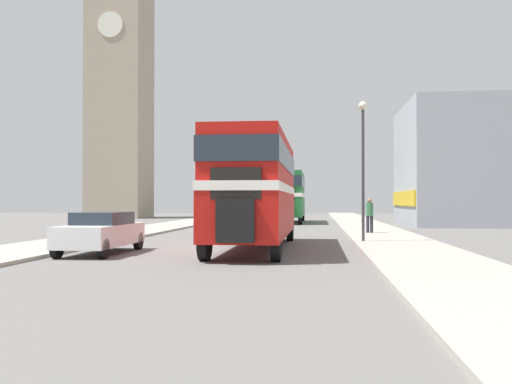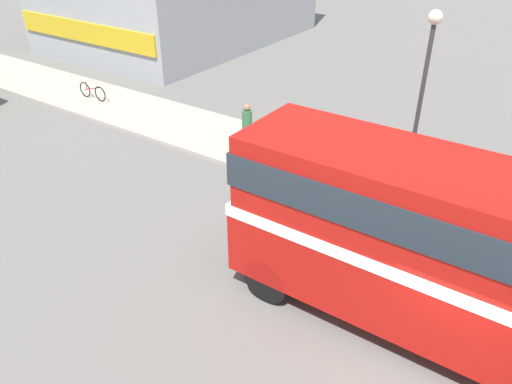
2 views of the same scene
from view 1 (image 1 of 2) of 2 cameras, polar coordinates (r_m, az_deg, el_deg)
The scene contains 11 objects.
ground_plane at distance 21.74m, azimuth -3.12°, elevation -5.64°, with size 120.00×120.00×0.00m, color slate.
sidewalk_right at distance 21.70m, azimuth 14.84°, elevation -5.46°, with size 3.50×120.00×0.12m.
sidewalk_left at distance 23.77m, azimuth -19.47°, elevation -5.04°, with size 3.50×120.00×0.12m.
double_decker_bus at distance 21.35m, azimuth -0.01°, elevation 0.84°, with size 2.44×10.92×4.07m.
bus_distant at distance 47.14m, azimuth 3.22°, elevation -0.08°, with size 2.55×10.11×4.10m.
car_parked_near at distance 20.17m, azimuth -15.20°, elevation -3.87°, with size 1.70×4.37×1.41m.
pedestrian_walking at distance 30.60m, azimuth 11.30°, elevation -2.09°, with size 0.37×0.37×1.82m.
bicycle_on_pavement at distance 39.69m, azimuth 10.64°, elevation -2.78°, with size 0.05×1.76×0.78m.
street_lamp at distance 24.38m, azimuth 10.65°, elevation 4.20°, with size 0.36×0.36×5.86m.
church_tower at distance 64.22m, azimuth -13.43°, elevation 13.25°, with size 6.09×6.09×34.22m.
shop_building_block at distance 46.24m, azimuth 24.22°, elevation 2.52°, with size 15.80×11.16×8.98m.
Camera 1 is at (3.49, -21.38, 1.80)m, focal length 40.00 mm.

